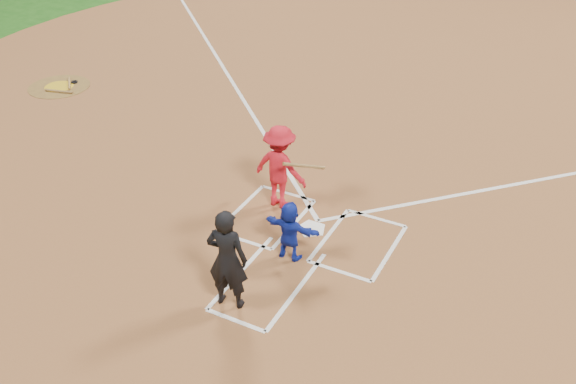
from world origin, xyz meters
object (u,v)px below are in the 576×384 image
at_px(on_deck_circle, 59,87).
at_px(catcher, 290,231).
at_px(umpire, 227,259).
at_px(home_plate, 311,229).
at_px(batter_at_plate, 280,167).

xyz_separation_m(on_deck_circle, catcher, (9.29, -3.82, 0.57)).
distance_m(catcher, umpire, 1.60).
xyz_separation_m(home_plate, on_deck_circle, (-9.28, 2.88, -0.00)).
distance_m(home_plate, umpire, 2.66).
relative_size(on_deck_circle, umpire, 0.93).
relative_size(catcher, batter_at_plate, 0.66).
relative_size(umpire, batter_at_plate, 1.05).
bearing_deg(catcher, batter_at_plate, -54.98).
bearing_deg(home_plate, umpire, 83.12).
bearing_deg(umpire, catcher, -112.24).
bearing_deg(batter_at_plate, home_plate, -27.70).
height_order(home_plate, batter_at_plate, batter_at_plate).
relative_size(home_plate, on_deck_circle, 0.35).
bearing_deg(batter_at_plate, catcher, -56.32).
bearing_deg(umpire, home_plate, -107.51).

